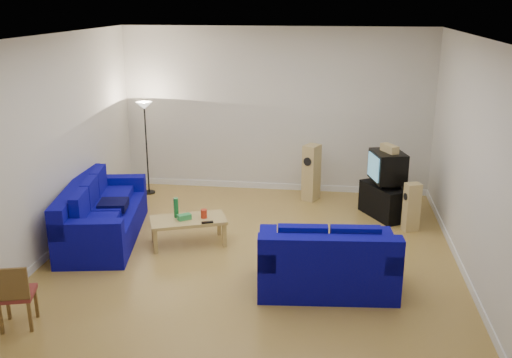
# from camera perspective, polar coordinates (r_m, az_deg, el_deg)

# --- Properties ---
(room) EXTENTS (6.01, 6.51, 3.21)m
(room) POSITION_cam_1_polar(r_m,az_deg,el_deg) (8.03, -0.39, 2.17)
(room) COLOR olive
(room) RESTS_ON ground
(sofa_three_seat) EXTENTS (1.42, 2.51, 0.92)m
(sofa_three_seat) POSITION_cam_1_polar(r_m,az_deg,el_deg) (9.44, -15.35, -3.80)
(sofa_three_seat) COLOR #0E0C7C
(sofa_three_seat) RESTS_ON ground
(sofa_loveseat) EXTENTS (1.87, 1.16, 0.89)m
(sofa_loveseat) POSITION_cam_1_polar(r_m,az_deg,el_deg) (7.58, 7.10, -8.68)
(sofa_loveseat) COLOR #0E0C7C
(sofa_loveseat) RESTS_ON ground
(coffee_table) EXTENTS (1.29, 0.96, 0.42)m
(coffee_table) POSITION_cam_1_polar(r_m,az_deg,el_deg) (8.95, -6.81, -4.28)
(coffee_table) COLOR tan
(coffee_table) RESTS_ON ground
(bottle) EXTENTS (0.08, 0.08, 0.32)m
(bottle) POSITION_cam_1_polar(r_m,az_deg,el_deg) (8.95, -7.99, -2.86)
(bottle) COLOR #197233
(bottle) RESTS_ON coffee_table
(tissue_box) EXTENTS (0.23, 0.21, 0.08)m
(tissue_box) POSITION_cam_1_polar(r_m,az_deg,el_deg) (8.88, -7.19, -3.79)
(tissue_box) COLOR green
(tissue_box) RESTS_ON coffee_table
(red_canister) EXTENTS (0.11, 0.11, 0.14)m
(red_canister) POSITION_cam_1_polar(r_m,az_deg,el_deg) (8.91, -5.23, -3.48)
(red_canister) COLOR red
(red_canister) RESTS_ON coffee_table
(remote) EXTENTS (0.19, 0.12, 0.02)m
(remote) POSITION_cam_1_polar(r_m,az_deg,el_deg) (8.72, -4.89, -4.34)
(remote) COLOR black
(remote) RESTS_ON coffee_table
(tv_stand) EXTENTS (0.93, 1.07, 0.57)m
(tv_stand) POSITION_cam_1_polar(r_m,az_deg,el_deg) (10.29, 12.84, -2.13)
(tv_stand) COLOR black
(tv_stand) RESTS_ON ground
(av_receiver) EXTENTS (0.38, 0.45, 0.10)m
(av_receiver) POSITION_cam_1_polar(r_m,az_deg,el_deg) (10.20, 13.17, -0.35)
(av_receiver) COLOR black
(av_receiver) RESTS_ON tv_stand
(television) EXTENTS (0.65, 0.77, 0.52)m
(television) POSITION_cam_1_polar(r_m,az_deg,el_deg) (10.06, 13.00, 1.24)
(television) COLOR black
(television) RESTS_ON av_receiver
(centre_speaker) EXTENTS (0.30, 0.39, 0.13)m
(centre_speaker) POSITION_cam_1_polar(r_m,az_deg,el_deg) (9.96, 13.21, 2.99)
(centre_speaker) COLOR tan
(centre_speaker) RESTS_ON television
(speaker_left) EXTENTS (0.36, 0.39, 1.08)m
(speaker_left) POSITION_cam_1_polar(r_m,az_deg,el_deg) (10.83, 5.55, 0.65)
(speaker_left) COLOR tan
(speaker_left) RESTS_ON ground
(speaker_right) EXTENTS (0.29, 0.26, 0.81)m
(speaker_right) POSITION_cam_1_polar(r_m,az_deg,el_deg) (9.72, 15.29, -2.73)
(speaker_right) COLOR tan
(speaker_right) RESTS_ON ground
(floor_lamp) EXTENTS (0.31, 0.31, 1.82)m
(floor_lamp) POSITION_cam_1_polar(r_m,az_deg,el_deg) (11.13, -11.06, 5.98)
(floor_lamp) COLOR black
(floor_lamp) RESTS_ON ground
(dining_chair) EXTENTS (0.49, 0.49, 0.82)m
(dining_chair) POSITION_cam_1_polar(r_m,az_deg,el_deg) (7.21, -22.99, -10.44)
(dining_chair) COLOR brown
(dining_chair) RESTS_ON ground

